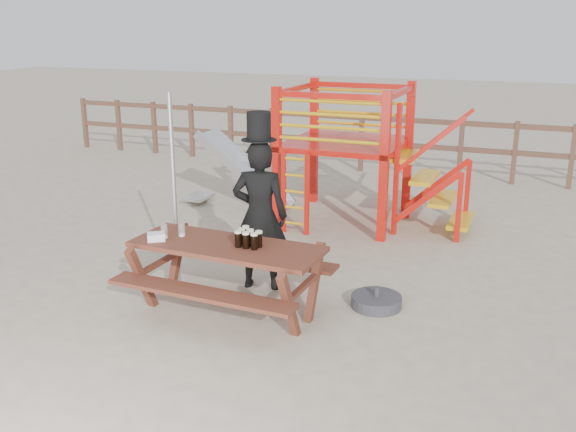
% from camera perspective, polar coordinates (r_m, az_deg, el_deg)
% --- Properties ---
extents(ground, '(60.00, 60.00, 0.00)m').
position_cam_1_polar(ground, '(7.07, -5.40, -8.07)').
color(ground, '#BCAC92').
rests_on(ground, ground).
extents(back_fence, '(15.09, 0.09, 1.20)m').
position_cam_1_polar(back_fence, '(13.21, 8.64, 6.93)').
color(back_fence, brown).
rests_on(back_fence, ground).
extents(playground_fort, '(4.71, 1.84, 2.10)m').
position_cam_1_polar(playground_fort, '(9.87, 4.68, 5.72)').
color(playground_fort, red).
rests_on(playground_fort, ground).
extents(picnic_table, '(2.04, 1.44, 0.77)m').
position_cam_1_polar(picnic_table, '(6.75, -5.41, -4.81)').
color(picnic_table, brown).
rests_on(picnic_table, ground).
extents(man_with_hat, '(0.71, 0.54, 2.04)m').
position_cam_1_polar(man_with_hat, '(7.26, -2.51, 0.39)').
color(man_with_hat, black).
rests_on(man_with_hat, ground).
extents(metal_pole, '(0.05, 0.05, 2.25)m').
position_cam_1_polar(metal_pole, '(7.31, -10.07, 1.97)').
color(metal_pole, '#B2B2B7').
rests_on(metal_pole, ground).
extents(parasol_base, '(0.55, 0.55, 0.23)m').
position_cam_1_polar(parasol_base, '(7.09, 7.85, -7.51)').
color(parasol_base, '#36363B').
rests_on(parasol_base, ground).
extents(paper_bag, '(0.23, 0.22, 0.08)m').
position_cam_1_polar(paper_bag, '(6.86, -11.65, -1.82)').
color(paper_bag, white).
rests_on(paper_bag, picnic_table).
extents(stout_pints, '(0.28, 0.25, 0.17)m').
position_cam_1_polar(stout_pints, '(6.55, -3.59, -1.97)').
color(stout_pints, black).
rests_on(stout_pints, picnic_table).
extents(empty_glasses, '(0.21, 0.19, 0.15)m').
position_cam_1_polar(empty_glasses, '(6.92, -10.19, -1.31)').
color(empty_glasses, silver).
rests_on(empty_glasses, picnic_table).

